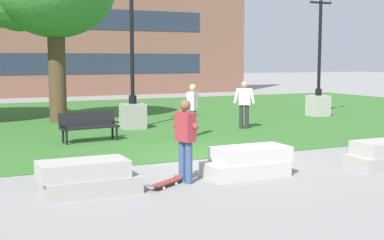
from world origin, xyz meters
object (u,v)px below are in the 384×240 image
(concrete_block_left, at_px, (248,162))
(person_bystander_near_lawn, at_px, (193,107))
(person_skateboarder, at_px, (185,136))
(lamp_post_center, at_px, (319,91))
(skateboard, at_px, (166,183))
(lamp_post_right, at_px, (133,99))
(person_bystander_far_lawn, at_px, (244,102))
(park_bench_near_left, at_px, (89,125))
(concrete_block_center, at_px, (87,178))

(concrete_block_left, distance_m, person_bystander_near_lawn, 5.92)
(person_skateboarder, bearing_deg, lamp_post_center, 40.57)
(skateboard, height_order, lamp_post_right, lamp_post_right)
(person_bystander_far_lawn, bearing_deg, concrete_block_left, -120.26)
(person_skateboarder, bearing_deg, concrete_block_left, 0.20)
(lamp_post_center, distance_m, person_bystander_far_lawn, 5.74)
(skateboard, relative_size, lamp_post_right, 0.18)
(person_bystander_far_lawn, bearing_deg, person_bystander_near_lawn, -157.71)
(park_bench_near_left, distance_m, person_bystander_near_lawn, 3.35)
(concrete_block_center, relative_size, concrete_block_left, 1.00)
(lamp_post_center, bearing_deg, concrete_block_left, -135.14)
(park_bench_near_left, height_order, lamp_post_center, lamp_post_center)
(park_bench_near_left, bearing_deg, person_bystander_near_lawn, -7.94)
(concrete_block_center, height_order, person_bystander_far_lawn, person_bystander_far_lawn)
(concrete_block_center, relative_size, skateboard, 1.94)
(lamp_post_right, xyz_separation_m, person_bystander_near_lawn, (1.07, -2.79, -0.10))
(concrete_block_center, bearing_deg, skateboard, -5.29)
(skateboard, distance_m, lamp_post_right, 9.03)
(concrete_block_center, bearing_deg, person_skateboarder, 0.22)
(skateboard, xyz_separation_m, person_bystander_far_lawn, (5.94, 6.92, 0.90))
(concrete_block_center, distance_m, skateboard, 1.57)
(lamp_post_right, relative_size, person_bystander_far_lawn, 3.09)
(skateboard, bearing_deg, person_skateboarder, 16.82)
(lamp_post_center, height_order, person_bystander_far_lawn, lamp_post_center)
(park_bench_near_left, height_order, lamp_post_right, lamp_post_right)
(concrete_block_center, bearing_deg, person_bystander_far_lawn, 42.16)
(person_skateboarder, bearing_deg, concrete_block_center, -179.78)
(skateboard, relative_size, park_bench_near_left, 0.52)
(skateboard, relative_size, person_bystander_near_lawn, 0.56)
(person_bystander_near_lawn, bearing_deg, person_skateboarder, -116.74)
(concrete_block_center, xyz_separation_m, person_bystander_near_lawn, (4.93, 5.73, 0.68))
(park_bench_near_left, xyz_separation_m, lamp_post_right, (2.22, 2.34, 0.55))
(lamp_post_center, xyz_separation_m, person_bystander_far_lawn, (-5.23, -2.36, -0.13))
(park_bench_near_left, bearing_deg, lamp_post_right, 46.45)
(person_skateboarder, relative_size, lamp_post_center, 0.31)
(concrete_block_center, relative_size, lamp_post_center, 0.34)
(person_skateboarder, xyz_separation_m, lamp_post_center, (10.67, 9.14, 0.14))
(concrete_block_center, distance_m, lamp_post_center, 15.68)
(concrete_block_center, distance_m, park_bench_near_left, 6.41)
(person_skateboarder, distance_m, lamp_post_center, 14.05)
(concrete_block_left, bearing_deg, person_bystander_near_lawn, 76.34)
(lamp_post_right, bearing_deg, park_bench_near_left, -133.55)
(lamp_post_right, relative_size, person_bystander_near_lawn, 3.09)
(person_bystander_near_lawn, relative_size, person_bystander_far_lawn, 1.00)
(lamp_post_center, bearing_deg, person_bystander_near_lawn, -156.33)
(concrete_block_center, height_order, person_skateboarder, person_skateboarder)
(lamp_post_right, bearing_deg, person_bystander_near_lawn, -68.99)
(concrete_block_left, relative_size, person_skateboarder, 1.09)
(concrete_block_left, bearing_deg, lamp_post_center, 44.86)
(lamp_post_center, relative_size, person_bystander_far_lawn, 3.18)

